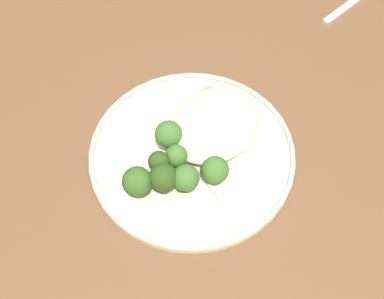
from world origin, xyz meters
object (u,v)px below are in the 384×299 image
seared_scallop_on_noodles (218,169)px  seared_scallop_half_hidden (209,96)px  broccoli_floret_right_tilted (163,178)px  seared_scallop_left_edge (209,130)px  seared_scallop_large_seared (184,151)px  broccoli_floret_front_edge (169,135)px  broccoli_floret_small_sprig (186,178)px  seared_scallop_rear_pale (219,114)px  seared_scallop_center_golden (190,120)px  broccoli_floret_left_leaning (215,170)px  broccoli_floret_rear_charred (157,161)px  dinner_plate (192,154)px  broccoli_floret_split_head (139,184)px  broccoli_floret_center_pile (176,157)px

seared_scallop_on_noodles → seared_scallop_half_hidden: bearing=47.8°
broccoli_floret_right_tilted → seared_scallop_left_edge: bearing=10.2°
seared_scallop_large_seared → broccoli_floret_front_edge: size_ratio=0.64×
seared_scallop_half_hidden → broccoli_floret_small_sprig: (-0.14, -0.08, 0.02)m
seared_scallop_rear_pale → seared_scallop_center_golden: size_ratio=0.97×
seared_scallop_center_golden → broccoli_floret_left_leaning: bearing=-116.9°
seared_scallop_on_noodles → broccoli_floret_rear_charred: 0.08m
dinner_plate → seared_scallop_on_noodles: size_ratio=11.54×
broccoli_floret_rear_charred → broccoli_floret_left_leaning: broccoli_floret_rear_charred is taller
seared_scallop_left_edge → broccoli_floret_split_head: bearing=-179.6°
seared_scallop_large_seared → broccoli_floret_rear_charred: size_ratio=0.68×
broccoli_floret_center_pile → broccoli_floret_left_leaning: size_ratio=0.92×
broccoli_floret_right_tilted → broccoli_floret_rear_charred: size_ratio=1.13×
broccoli_floret_center_pile → broccoli_floret_front_edge: broccoli_floret_front_edge is taller
broccoli_floret_left_leaning → seared_scallop_large_seared: bearing=88.3°
seared_scallop_rear_pale → broccoli_floret_left_leaning: broccoli_floret_left_leaning is taller
seared_scallop_rear_pale → seared_scallop_left_edge: (-0.03, -0.01, -0.00)m
broccoli_floret_rear_charred → broccoli_floret_front_edge: bearing=25.8°
seared_scallop_center_golden → broccoli_floret_split_head: broccoli_floret_split_head is taller
seared_scallop_rear_pale → seared_scallop_center_golden: seared_scallop_center_golden is taller
seared_scallop_rear_pale → seared_scallop_half_hidden: (0.02, 0.03, -0.00)m
seared_scallop_center_golden → broccoli_floret_left_leaning: broccoli_floret_left_leaning is taller
seared_scallop_on_noodles → broccoli_floret_rear_charred: (-0.06, 0.06, 0.02)m
broccoli_floret_right_tilted → seared_scallop_on_noodles: bearing=-25.2°
dinner_plate → broccoli_floret_small_sprig: size_ratio=5.56×
broccoli_floret_right_tilted → seared_scallop_large_seared: bearing=18.6°
broccoli_floret_rear_charred → broccoli_floret_left_leaning: size_ratio=1.05×
broccoli_floret_front_edge → dinner_plate: bearing=-63.3°
seared_scallop_half_hidden → seared_scallop_center_golden: bearing=-168.3°
seared_scallop_left_edge → broccoli_floret_left_leaning: broccoli_floret_left_leaning is taller
seared_scallop_center_golden → seared_scallop_left_edge: bearing=-79.0°
seared_scallop_on_noodles → broccoli_floret_left_leaning: broccoli_floret_left_leaning is taller
broccoli_floret_left_leaning → broccoli_floret_center_pile: bearing=109.5°
dinner_plate → broccoli_floret_center_pile: size_ratio=6.62×
seared_scallop_rear_pale → broccoli_floret_small_sprig: size_ratio=0.60×
broccoli_floret_small_sprig → seared_scallop_large_seared: bearing=46.0°
broccoli_floret_front_edge → broccoli_floret_left_leaning: (0.00, -0.08, -0.00)m
broccoli_floret_rear_charred → broccoli_floret_right_tilted: bearing=-118.7°
seared_scallop_large_seared → broccoli_floret_small_sprig: size_ratio=0.65×
broccoli_floret_center_pile → seared_scallop_on_noodles: bearing=-57.2°
seared_scallop_half_hidden → broccoli_floret_small_sprig: broccoli_floret_small_sprig is taller
seared_scallop_rear_pale → broccoli_floret_left_leaning: size_ratio=0.66×
broccoli_floret_right_tilted → broccoli_floret_small_sprig: 0.03m
seared_scallop_large_seared → broccoli_floret_left_leaning: broccoli_floret_left_leaning is taller
seared_scallop_rear_pale → broccoli_floret_rear_charred: broccoli_floret_rear_charred is taller
seared_scallop_on_noodles → seared_scallop_left_edge: bearing=53.5°
broccoli_floret_split_head → seared_scallop_center_golden: bearing=14.0°
seared_scallop_left_edge → broccoli_floret_left_leaning: (-0.05, -0.06, 0.02)m
broccoli_floret_right_tilted → broccoli_floret_front_edge: 0.07m
broccoli_floret_left_leaning → broccoli_floret_rear_charred: bearing=125.3°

